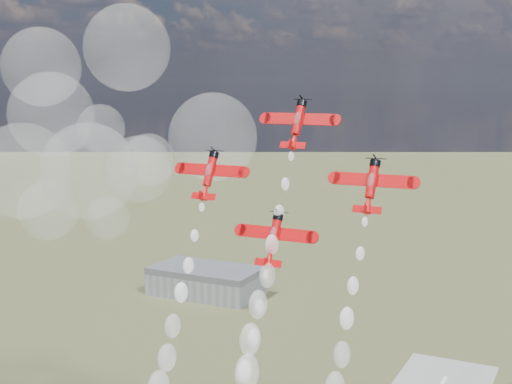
{
  "coord_description": "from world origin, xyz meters",
  "views": [
    {
      "loc": [
        42.66,
        -98.64,
        98.66
      ],
      "look_at": [
        -13.67,
        16.16,
        78.71
      ],
      "focal_mm": 50.0,
      "sensor_mm": 36.0,
      "label": 1
    }
  ],
  "objects": [
    {
      "name": "drifted_smoke_cloud",
      "position": [
        -58.28,
        25.74,
        86.89
      ],
      "size": [
        59.08,
        35.89,
        54.06
      ],
      "color": "white",
      "rests_on": "ground"
    },
    {
      "name": "hangar",
      "position": [
        -120.0,
        180.0,
        6.5
      ],
      "size": [
        50.0,
        28.0,
        13.0
      ],
      "color": "gray",
      "rests_on": "ground"
    },
    {
      "name": "plane_right",
      "position": [
        8.0,
        16.03,
        81.48
      ],
      "size": [
        13.83,
        7.15,
        9.08
      ],
      "rotation": [
        1.08,
        0.0,
        0.0
      ],
      "color": "red",
      "rests_on": "ground"
    },
    {
      "name": "plane_lead",
      "position": [
        -7.67,
        21.17,
        91.17
      ],
      "size": [
        13.83,
        7.15,
        9.08
      ],
      "rotation": [
        1.08,
        0.0,
        0.0
      ],
      "color": "red",
      "rests_on": "ground"
    },
    {
      "name": "plane_left",
      "position": [
        -23.34,
        16.03,
        81.48
      ],
      "size": [
        13.83,
        7.15,
        9.08
      ],
      "rotation": [
        1.08,
        0.0,
        0.0
      ],
      "color": "red",
      "rests_on": "ground"
    },
    {
      "name": "plane_slot",
      "position": [
        -7.67,
        10.89,
        71.79
      ],
      "size": [
        13.83,
        7.15,
        9.08
      ],
      "rotation": [
        1.08,
        0.0,
        0.0
      ],
      "color": "red",
      "rests_on": "ground"
    }
  ]
}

